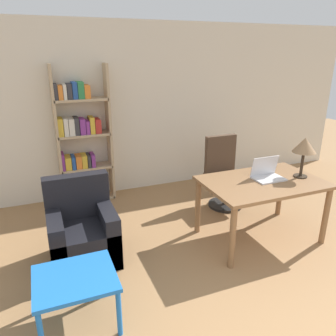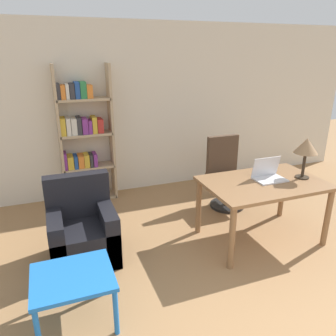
{
  "view_description": "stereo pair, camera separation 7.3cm",
  "coord_description": "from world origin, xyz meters",
  "px_view_note": "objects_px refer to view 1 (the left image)",
  "views": [
    {
      "loc": [
        -1.61,
        -0.59,
        2.24
      ],
      "look_at": [
        -0.34,
        2.58,
        1.02
      ],
      "focal_mm": 35.0,
      "sensor_mm": 36.0,
      "label": 1
    },
    {
      "loc": [
        -1.55,
        -0.62,
        2.24
      ],
      "look_at": [
        -0.34,
        2.58,
        1.02
      ],
      "focal_mm": 35.0,
      "sensor_mm": 36.0,
      "label": 2
    }
  ],
  "objects_px": {
    "office_chair": "(224,174)",
    "armchair": "(83,234)",
    "table_lamp": "(305,146)",
    "laptop": "(267,174)",
    "bookshelf": "(81,143)",
    "side_table_blue": "(75,283)",
    "desk": "(262,189)"
  },
  "relations": [
    {
      "from": "office_chair",
      "to": "armchair",
      "type": "xyz_separation_m",
      "value": [
        -2.21,
        -0.64,
        -0.18
      ]
    },
    {
      "from": "office_chair",
      "to": "table_lamp",
      "type": "bearing_deg",
      "value": -68.12
    },
    {
      "from": "office_chair",
      "to": "laptop",
      "type": "bearing_deg",
      "value": -89.7
    },
    {
      "from": "table_lamp",
      "to": "office_chair",
      "type": "height_order",
      "value": "table_lamp"
    },
    {
      "from": "armchair",
      "to": "bookshelf",
      "type": "relative_size",
      "value": 0.45
    },
    {
      "from": "side_table_blue",
      "to": "bookshelf",
      "type": "relative_size",
      "value": 0.32
    },
    {
      "from": "table_lamp",
      "to": "side_table_blue",
      "type": "xyz_separation_m",
      "value": [
        -2.82,
        -0.53,
        -0.75
      ]
    },
    {
      "from": "laptop",
      "to": "side_table_blue",
      "type": "height_order",
      "value": "laptop"
    },
    {
      "from": "armchair",
      "to": "bookshelf",
      "type": "height_order",
      "value": "bookshelf"
    },
    {
      "from": "laptop",
      "to": "table_lamp",
      "type": "height_order",
      "value": "table_lamp"
    },
    {
      "from": "laptop",
      "to": "desk",
      "type": "bearing_deg",
      "value": -152.7
    },
    {
      "from": "table_lamp",
      "to": "side_table_blue",
      "type": "bearing_deg",
      "value": -169.35
    },
    {
      "from": "office_chair",
      "to": "side_table_blue",
      "type": "distance_m",
      "value": 2.88
    },
    {
      "from": "laptop",
      "to": "bookshelf",
      "type": "bearing_deg",
      "value": 135.71
    },
    {
      "from": "table_lamp",
      "to": "office_chair",
      "type": "distance_m",
      "value": 1.34
    },
    {
      "from": "desk",
      "to": "office_chair",
      "type": "height_order",
      "value": "office_chair"
    },
    {
      "from": "armchair",
      "to": "laptop",
      "type": "bearing_deg",
      "value": -8.28
    },
    {
      "from": "office_chair",
      "to": "bookshelf",
      "type": "bearing_deg",
      "value": 154.11
    },
    {
      "from": "laptop",
      "to": "table_lamp",
      "type": "distance_m",
      "value": 0.55
    },
    {
      "from": "desk",
      "to": "office_chair",
      "type": "bearing_deg",
      "value": 85.07
    },
    {
      "from": "laptop",
      "to": "table_lamp",
      "type": "relative_size",
      "value": 0.75
    },
    {
      "from": "desk",
      "to": "bookshelf",
      "type": "xyz_separation_m",
      "value": [
        -1.87,
        1.96,
        0.27
      ]
    },
    {
      "from": "office_chair",
      "to": "bookshelf",
      "type": "distance_m",
      "value": 2.22
    },
    {
      "from": "office_chair",
      "to": "armchair",
      "type": "distance_m",
      "value": 2.31
    },
    {
      "from": "laptop",
      "to": "side_table_blue",
      "type": "xyz_separation_m",
      "value": [
        -2.4,
        -0.64,
        -0.42
      ]
    },
    {
      "from": "desk",
      "to": "table_lamp",
      "type": "xyz_separation_m",
      "value": [
        0.52,
        -0.06,
        0.49
      ]
    },
    {
      "from": "bookshelf",
      "to": "desk",
      "type": "bearing_deg",
      "value": -46.37
    },
    {
      "from": "laptop",
      "to": "office_chair",
      "type": "height_order",
      "value": "office_chair"
    },
    {
      "from": "desk",
      "to": "bookshelf",
      "type": "height_order",
      "value": "bookshelf"
    },
    {
      "from": "table_lamp",
      "to": "bookshelf",
      "type": "height_order",
      "value": "bookshelf"
    },
    {
      "from": "side_table_blue",
      "to": "armchair",
      "type": "xyz_separation_m",
      "value": [
        0.19,
        0.96,
        -0.1
      ]
    },
    {
      "from": "armchair",
      "to": "bookshelf",
      "type": "distance_m",
      "value": 1.73
    }
  ]
}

